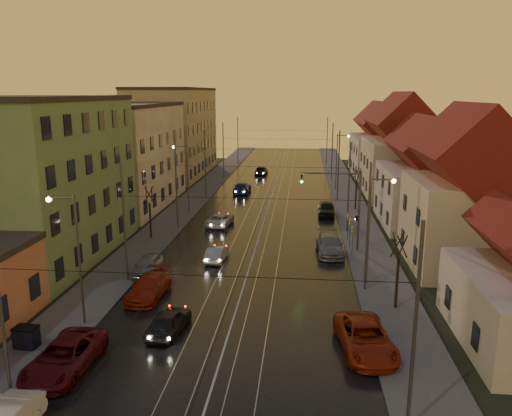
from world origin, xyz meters
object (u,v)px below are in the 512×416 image
(street_lamp_3, at_px, (339,156))
(parked_left_3, at_px, (148,265))
(driving_car_4, at_px, (261,170))
(dumpster, at_px, (26,338))
(driving_car_3, at_px, (242,188))
(street_lamp_0, at_px, (73,247))
(parked_left_1, at_px, (65,356))
(parked_right_0, at_px, (365,338))
(traffic_light_mast, at_px, (348,200))
(parked_right_2, at_px, (326,209))
(parked_left_2, at_px, (149,287))
(driving_car_0, at_px, (169,321))
(street_lamp_2, at_px, (185,172))
(parked_right_1, at_px, (330,245))
(driving_car_2, at_px, (220,219))
(street_lamp_1, at_px, (374,220))
(driving_car_1, at_px, (217,253))

(street_lamp_3, distance_m, parked_left_3, 39.26)
(driving_car_4, relative_size, dumpster, 3.84)
(driving_car_3, bearing_deg, street_lamp_0, 83.91)
(parked_left_1, bearing_deg, parked_right_0, 14.34)
(traffic_light_mast, xyz_separation_m, parked_left_3, (-15.59, -7.28, -3.87))
(parked_left_3, height_order, parked_right_2, parked_right_2)
(traffic_light_mast, xyz_separation_m, parked_left_2, (-14.19, -11.52, -3.87))
(parked_left_2, height_order, parked_right_0, parked_right_0)
(driving_car_4, xyz_separation_m, parked_left_3, (-4.70, -47.84, -0.06))
(traffic_light_mast, xyz_separation_m, parked_right_2, (-1.18, 12.96, -3.81))
(street_lamp_0, bearing_deg, traffic_light_mast, 43.10)
(driving_car_0, bearing_deg, street_lamp_2, -72.31)
(driving_car_0, relative_size, driving_car_3, 0.80)
(parked_right_2, bearing_deg, street_lamp_0, -117.45)
(parked_right_1, xyz_separation_m, dumpster, (-17.19, -18.27, -0.08))
(parked_left_2, xyz_separation_m, dumpster, (-4.45, -7.60, -0.03))
(street_lamp_3, distance_m, traffic_light_mast, 28.03)
(street_lamp_2, distance_m, driving_car_3, 14.39)
(street_lamp_3, bearing_deg, parked_left_1, -108.84)
(street_lamp_3, xyz_separation_m, driving_car_2, (-13.54, -20.54, -4.23))
(parked_left_2, bearing_deg, street_lamp_3, 70.99)
(dumpster, bearing_deg, parked_left_1, -26.40)
(street_lamp_2, height_order, driving_car_2, street_lamp_2)
(street_lamp_3, distance_m, parked_right_0, 45.79)
(street_lamp_0, relative_size, dumpster, 6.67)
(street_lamp_1, bearing_deg, parked_left_2, -167.03)
(street_lamp_3, height_order, driving_car_1, street_lamp_3)
(parked_left_3, relative_size, parked_right_0, 0.75)
(driving_car_3, xyz_separation_m, parked_right_0, (11.84, -42.48, 0.04))
(parked_right_1, bearing_deg, parked_right_0, -89.14)
(driving_car_2, bearing_deg, parked_left_3, 83.86)
(street_lamp_0, distance_m, street_lamp_1, 19.89)
(driving_car_3, bearing_deg, parked_left_1, 86.50)
(traffic_light_mast, distance_m, parked_right_0, 18.00)
(parked_right_1, height_order, dumpster, parked_right_1)
(street_lamp_0, bearing_deg, parked_left_3, 80.21)
(driving_car_3, distance_m, driving_car_4, 15.71)
(driving_car_2, xyz_separation_m, driving_car_3, (0.19, 17.44, 0.09))
(driving_car_1, bearing_deg, street_lamp_1, 163.37)
(street_lamp_0, distance_m, traffic_light_mast, 23.42)
(driving_car_1, relative_size, driving_car_2, 0.81)
(driving_car_1, distance_m, driving_car_4, 44.18)
(driving_car_1, relative_size, parked_left_3, 0.90)
(driving_car_1, height_order, parked_right_2, parked_right_2)
(driving_car_2, relative_size, parked_left_1, 0.85)
(parked_left_3, bearing_deg, street_lamp_1, -5.80)
(driving_car_3, bearing_deg, street_lamp_2, 70.04)
(parked_right_1, relative_size, dumpster, 4.48)
(traffic_light_mast, bearing_deg, parked_left_3, -154.97)
(traffic_light_mast, bearing_deg, parked_left_2, -140.93)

